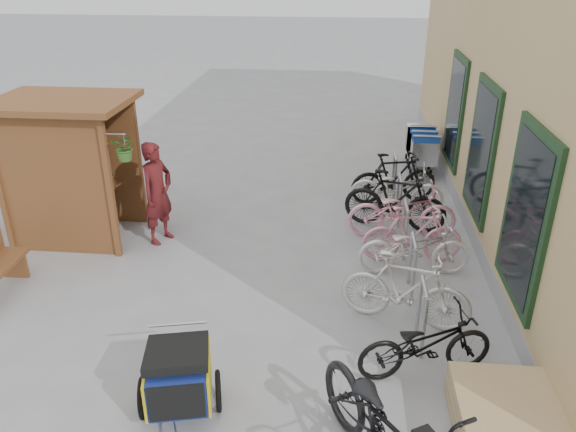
# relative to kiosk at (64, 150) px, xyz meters

# --- Properties ---
(ground) EXTENTS (80.00, 80.00, 0.00)m
(ground) POSITION_rel_kiosk_xyz_m (3.28, -2.47, -1.55)
(ground) COLOR #969699
(kiosk) EXTENTS (2.49, 1.65, 2.40)m
(kiosk) POSITION_rel_kiosk_xyz_m (0.00, 0.00, 0.00)
(kiosk) COLOR brown
(kiosk) RESTS_ON ground
(bike_rack) EXTENTS (0.05, 5.35, 0.86)m
(bike_rack) POSITION_rel_kiosk_xyz_m (5.58, -0.07, -1.04)
(bike_rack) COLOR #A5A8AD
(bike_rack) RESTS_ON ground
(pallet_stack) EXTENTS (1.00, 1.20, 0.40)m
(pallet_stack) POSITION_rel_kiosk_xyz_m (6.28, -3.87, -1.34)
(pallet_stack) COLOR tan
(pallet_stack) RESTS_ON ground
(shopping_carts) EXTENTS (0.58, 1.61, 1.04)m
(shopping_carts) POSITION_rel_kiosk_xyz_m (6.28, 3.95, -0.94)
(shopping_carts) COLOR silver
(shopping_carts) RESTS_ON ground
(child_trailer) EXTENTS (0.93, 1.47, 0.85)m
(child_trailer) POSITION_rel_kiosk_xyz_m (2.92, -3.86, -1.08)
(child_trailer) COLOR navy
(child_trailer) RESTS_ON ground
(person_kiosk) EXTENTS (0.64, 0.75, 1.74)m
(person_kiosk) POSITION_rel_kiosk_xyz_m (1.51, -0.02, -0.68)
(person_kiosk) COLOR maroon
(person_kiosk) RESTS_ON ground
(bike_0) EXTENTS (1.70, 1.00, 0.85)m
(bike_0) POSITION_rel_kiosk_xyz_m (5.56, -3.01, -1.13)
(bike_0) COLOR black
(bike_0) RESTS_ON ground
(bike_1) EXTENTS (1.77, 0.90, 1.03)m
(bike_1) POSITION_rel_kiosk_xyz_m (5.42, -2.02, -1.04)
(bike_1) COLOR silver
(bike_1) RESTS_ON ground
(bike_2) EXTENTS (1.73, 0.73, 0.88)m
(bike_2) POSITION_rel_kiosk_xyz_m (5.67, -0.71, -1.11)
(bike_2) COLOR silver
(bike_2) RESTS_ON ground
(bike_3) EXTENTS (1.60, 0.57, 0.94)m
(bike_3) POSITION_rel_kiosk_xyz_m (5.67, -0.33, -1.08)
(bike_3) COLOR pink
(bike_3) RESTS_ON ground
(bike_4) EXTENTS (1.87, 0.73, 0.97)m
(bike_4) POSITION_rel_kiosk_xyz_m (5.58, 0.51, -1.07)
(bike_4) COLOR pink
(bike_4) RESTS_ON ground
(bike_5) EXTENTS (1.87, 0.92, 1.08)m
(bike_5) POSITION_rel_kiosk_xyz_m (5.48, 0.84, -1.01)
(bike_5) COLOR black
(bike_5) RESTS_ON ground
(bike_6) EXTENTS (1.80, 0.77, 0.92)m
(bike_6) POSITION_rel_kiosk_xyz_m (5.58, 1.60, -1.09)
(bike_6) COLOR silver
(bike_6) RESTS_ON ground
(bike_7) EXTENTS (1.77, 0.89, 1.03)m
(bike_7) POSITION_rel_kiosk_xyz_m (5.55, 2.00, -1.04)
(bike_7) COLOR black
(bike_7) RESTS_ON ground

